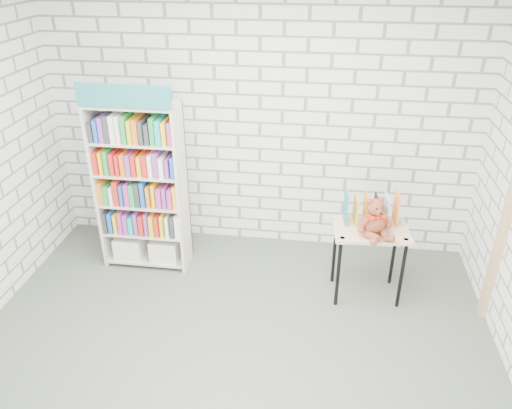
# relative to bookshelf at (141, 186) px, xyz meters

# --- Properties ---
(ground) EXTENTS (4.50, 4.50, 0.00)m
(ground) POSITION_rel_bookshelf_xyz_m (1.11, -1.36, -0.90)
(ground) COLOR #4B5346
(ground) RESTS_ON ground
(room_shell) EXTENTS (4.52, 4.02, 2.81)m
(room_shell) POSITION_rel_bookshelf_xyz_m (1.11, -1.36, 0.89)
(room_shell) COLOR silver
(room_shell) RESTS_ON ground
(bookshelf) EXTENTS (0.88, 0.34, 1.97)m
(bookshelf) POSITION_rel_bookshelf_xyz_m (0.00, 0.00, 0.00)
(bookshelf) COLOR beige
(bookshelf) RESTS_ON ground
(display_table) EXTENTS (0.73, 0.54, 0.74)m
(display_table) POSITION_rel_bookshelf_xyz_m (2.26, -0.25, -0.26)
(display_table) COLOR tan
(display_table) RESTS_ON ground
(table_books) EXTENTS (0.50, 0.25, 0.28)m
(table_books) POSITION_rel_bookshelf_xyz_m (2.25, -0.14, -0.02)
(table_books) COLOR teal
(table_books) RESTS_ON display_table
(teddy_bear) EXTENTS (0.34, 0.32, 0.36)m
(teddy_bear) POSITION_rel_bookshelf_xyz_m (2.27, -0.35, -0.02)
(teddy_bear) COLOR brown
(teddy_bear) RESTS_ON display_table
(door_trim) EXTENTS (0.05, 0.12, 2.10)m
(door_trim) POSITION_rel_bookshelf_xyz_m (3.34, -0.41, 0.15)
(door_trim) COLOR tan
(door_trim) RESTS_ON ground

